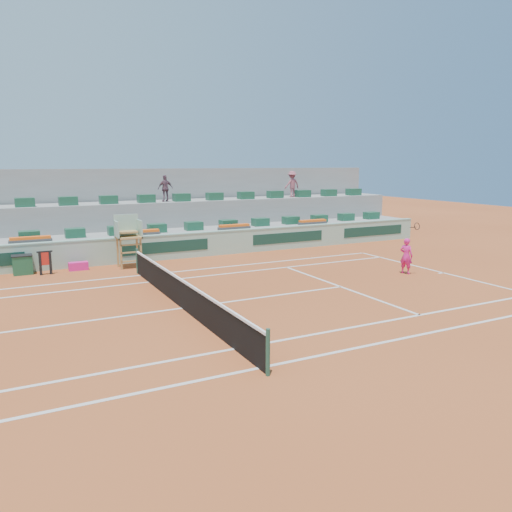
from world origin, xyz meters
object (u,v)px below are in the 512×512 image
object	(u,v)px
drink_cooler_a	(22,264)
tennis_player	(406,256)
player_bag	(78,266)
umpire_chair	(128,234)

from	to	relation	value
drink_cooler_a	tennis_player	distance (m)	16.51
player_bag	umpire_chair	size ratio (longest dim) A/B	0.34
player_bag	umpire_chair	xyz separation A→B (m)	(2.19, -0.32, 1.36)
drink_cooler_a	tennis_player	bearing A→B (deg)	-26.67
drink_cooler_a	tennis_player	world-z (taller)	tennis_player
tennis_player	player_bag	bearing A→B (deg)	150.16
umpire_chair	tennis_player	bearing A→B (deg)	-33.59
drink_cooler_a	tennis_player	size ratio (longest dim) A/B	0.37
player_bag	umpire_chair	world-z (taller)	umpire_chair
player_bag	tennis_player	distance (m)	14.43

